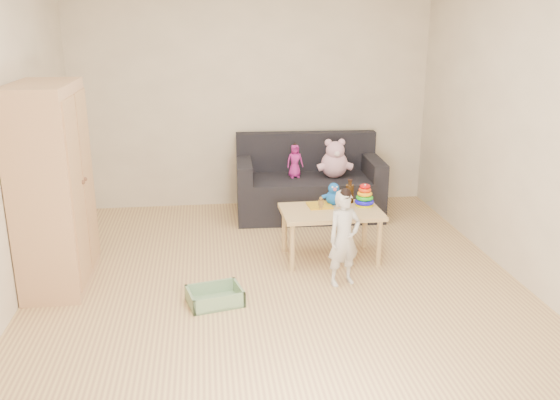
{
  "coord_description": "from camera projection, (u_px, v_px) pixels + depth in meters",
  "views": [
    {
      "loc": [
        -0.55,
        -4.4,
        2.12
      ],
      "look_at": [
        0.05,
        0.25,
        0.65
      ],
      "focal_mm": 38.0,
      "sensor_mm": 36.0,
      "label": 1
    }
  ],
  "objects": [
    {
      "name": "room",
      "position": [
        278.0,
        128.0,
        4.48
      ],
      "size": [
        4.5,
        4.5,
        4.5
      ],
      "color": "tan",
      "rests_on": "ground"
    },
    {
      "name": "wardrobe",
      "position": [
        52.0,
        187.0,
        4.68
      ],
      "size": [
        0.45,
        0.91,
        1.63
      ],
      "primitive_type": "cube",
      "color": "tan",
      "rests_on": "ground"
    },
    {
      "name": "sofa",
      "position": [
        309.0,
        196.0,
        6.5
      ],
      "size": [
        1.6,
        0.85,
        0.44
      ],
      "primitive_type": "cube",
      "rotation": [
        0.0,
        0.0,
        -0.05
      ],
      "color": "black",
      "rests_on": "ground"
    },
    {
      "name": "play_table",
      "position": [
        330.0,
        234.0,
        5.33
      ],
      "size": [
        0.89,
        0.57,
        0.46
      ],
      "primitive_type": "cube",
      "rotation": [
        0.0,
        0.0,
        0.02
      ],
      "color": "tan",
      "rests_on": "ground"
    },
    {
      "name": "storage_bin",
      "position": [
        215.0,
        296.0,
        4.54
      ],
      "size": [
        0.46,
        0.39,
        0.12
      ],
      "primitive_type": null,
      "rotation": [
        0.0,
        0.0,
        0.23
      ],
      "color": "gray",
      "rests_on": "ground"
    },
    {
      "name": "toddler",
      "position": [
        344.0,
        240.0,
        4.78
      ],
      "size": [
        0.33,
        0.27,
        0.77
      ],
      "primitive_type": "imported",
      "rotation": [
        0.0,
        0.0,
        0.33
      ],
      "color": "beige",
      "rests_on": "ground"
    },
    {
      "name": "pink_bear",
      "position": [
        334.0,
        161.0,
        6.36
      ],
      "size": [
        0.31,
        0.27,
        0.35
      ],
      "primitive_type": null,
      "rotation": [
        0.0,
        0.0,
        -0.02
      ],
      "color": "#D89FB6",
      "rests_on": "sofa"
    },
    {
      "name": "doll",
      "position": [
        295.0,
        161.0,
        6.36
      ],
      "size": [
        0.19,
        0.14,
        0.35
      ],
      "primitive_type": "imported",
      "rotation": [
        0.0,
        0.0,
        0.13
      ],
      "color": "#AB2081",
      "rests_on": "sofa"
    },
    {
      "name": "ring_stacker",
      "position": [
        365.0,
        197.0,
        5.35
      ],
      "size": [
        0.18,
        0.18,
        0.2
      ],
      "color": "#C7C70A",
      "rests_on": "play_table"
    },
    {
      "name": "brown_bottle",
      "position": [
        350.0,
        193.0,
        5.44
      ],
      "size": [
        0.08,
        0.08,
        0.22
      ],
      "color": "black",
      "rests_on": "play_table"
    },
    {
      "name": "blue_plush",
      "position": [
        333.0,
        193.0,
        5.38
      ],
      "size": [
        0.19,
        0.15,
        0.21
      ],
      "primitive_type": null,
      "rotation": [
        0.0,
        0.0,
        -0.09
      ],
      "color": "blue",
      "rests_on": "play_table"
    },
    {
      "name": "wooden_figure",
      "position": [
        321.0,
        203.0,
        5.24
      ],
      "size": [
        0.05,
        0.04,
        0.12
      ],
      "primitive_type": null,
      "rotation": [
        0.0,
        0.0,
        -0.02
      ],
      "color": "brown",
      "rests_on": "play_table"
    },
    {
      "name": "yellow_book",
      "position": [
        320.0,
        205.0,
        5.36
      ],
      "size": [
        0.22,
        0.22,
        0.02
      ],
      "primitive_type": "cube",
      "rotation": [
        0.0,
        0.0,
        0.06
      ],
      "color": "gold",
      "rests_on": "play_table"
    }
  ]
}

